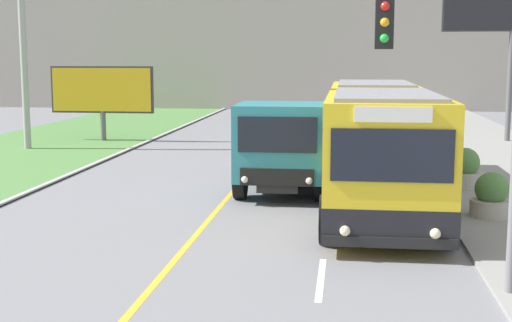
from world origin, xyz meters
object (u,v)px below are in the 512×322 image
object	(u,v)px
traffic_light_mast	(472,90)
planter_round_second	(465,170)
city_bus	(378,143)
utility_pole_far	(22,10)
planter_round_near	(491,197)
billboard_small	(102,91)
dump_truck	(284,147)

from	to	relation	value
traffic_light_mast	planter_round_second	size ratio (longest dim) A/B	4.50
city_bus	utility_pole_far	world-z (taller)	utility_pole_far
traffic_light_mast	planter_round_near	distance (m)	6.32
traffic_light_mast	planter_round_near	xyz separation A→B (m)	(1.47, 5.51, -2.73)
city_bus	planter_round_second	size ratio (longest dim) A/B	10.47
billboard_small	planter_round_near	distance (m)	19.95
utility_pole_far	dump_truck	bearing A→B (deg)	-35.29
dump_truck	billboard_small	xyz separation A→B (m)	(-9.11, 11.08, 0.97)
city_bus	planter_round_near	world-z (taller)	city_bus
billboard_small	city_bus	bearing A→B (deg)	-45.67
utility_pole_far	planter_round_second	xyz separation A→B (m)	(16.30, -7.01, -5.02)
utility_pole_far	billboard_small	world-z (taller)	utility_pole_far
billboard_small	dump_truck	bearing A→B (deg)	-50.58
planter_round_near	planter_round_second	xyz separation A→B (m)	(-0.00, 3.79, 0.04)
dump_truck	planter_round_second	distance (m)	5.20
billboard_small	traffic_light_mast	bearing A→B (deg)	-56.82
utility_pole_far	planter_round_near	distance (m)	20.20
billboard_small	planter_round_near	xyz separation A→B (m)	(14.18, -13.93, -1.71)
city_bus	planter_round_near	bearing A→B (deg)	-38.40
traffic_light_mast	planter_round_near	size ratio (longest dim) A/B	4.88
traffic_light_mast	billboard_small	distance (m)	23.25
utility_pole_far	traffic_light_mast	distance (m)	22.17
utility_pole_far	traffic_light_mast	size ratio (longest dim) A/B	2.18
planter_round_second	city_bus	bearing A→B (deg)	-145.07
planter_round_near	traffic_light_mast	bearing A→B (deg)	-104.95
billboard_small	planter_round_near	world-z (taller)	billboard_small
city_bus	traffic_light_mast	world-z (taller)	traffic_light_mast
utility_pole_far	billboard_small	bearing A→B (deg)	55.85
city_bus	dump_truck	bearing A→B (deg)	161.83
planter_round_second	traffic_light_mast	bearing A→B (deg)	-98.97
city_bus	billboard_small	bearing A→B (deg)	134.33
planter_round_near	utility_pole_far	bearing A→B (deg)	146.49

